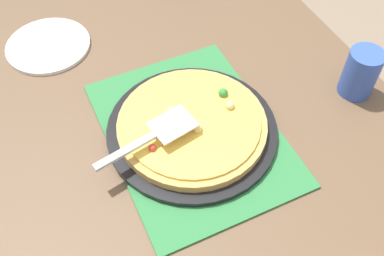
# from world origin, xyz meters

# --- Properties ---
(dining_table) EXTENTS (1.40, 1.00, 0.75)m
(dining_table) POSITION_xyz_m (0.00, 0.00, 0.64)
(dining_table) COLOR brown
(dining_table) RESTS_ON ground_plane
(placemat) EXTENTS (0.48, 0.36, 0.01)m
(placemat) POSITION_xyz_m (0.00, 0.00, 0.75)
(placemat) COLOR #2D753D
(placemat) RESTS_ON dining_table
(pizza_pan) EXTENTS (0.38, 0.38, 0.01)m
(pizza_pan) POSITION_xyz_m (0.00, 0.00, 0.76)
(pizza_pan) COLOR black
(pizza_pan) RESTS_ON placemat
(pizza) EXTENTS (0.33, 0.33, 0.05)m
(pizza) POSITION_xyz_m (0.00, 0.00, 0.78)
(pizza) COLOR tan
(pizza) RESTS_ON pizza_pan
(plate_side) EXTENTS (0.22, 0.22, 0.01)m
(plate_side) POSITION_xyz_m (0.42, 0.22, 0.76)
(plate_side) COLOR white
(plate_side) RESTS_ON dining_table
(cup_far) EXTENTS (0.08, 0.08, 0.12)m
(cup_far) POSITION_xyz_m (-0.05, -0.41, 0.81)
(cup_far) COLOR #3351AD
(cup_far) RESTS_ON dining_table
(pizza_server) EXTENTS (0.09, 0.23, 0.01)m
(pizza_server) POSITION_xyz_m (-0.02, 0.10, 0.82)
(pizza_server) COLOR silver
(pizza_server) RESTS_ON pizza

